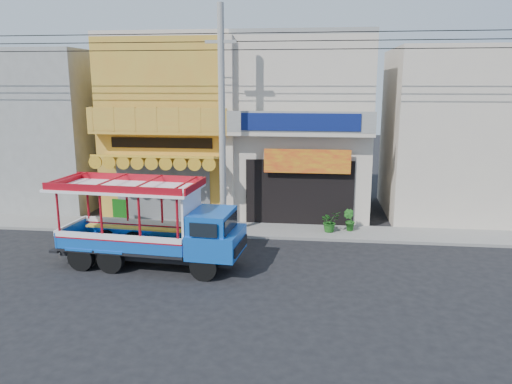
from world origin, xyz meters
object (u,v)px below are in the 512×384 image
songthaew_truck (162,226)px  potted_plant_b (349,220)px  utility_pole (226,111)px  potted_plant_a (330,221)px  green_sign (120,214)px

songthaew_truck → potted_plant_b: 8.01m
utility_pole → potted_plant_a: utility_pole is taller
potted_plant_b → utility_pole: bearing=47.2°
songthaew_truck → potted_plant_b: size_ratio=7.42×
songthaew_truck → green_sign: songthaew_truck is taller
potted_plant_a → songthaew_truck: bearing=-172.1°
potted_plant_a → potted_plant_b: bearing=-11.6°
utility_pole → green_sign: (-4.79, 0.72, -4.46)m
green_sign → potted_plant_b: bearing=1.2°
potted_plant_a → green_sign: bearing=149.4°
utility_pole → potted_plant_b: size_ratio=31.96×
utility_pole → potted_plant_a: 6.14m
potted_plant_a → potted_plant_b: 0.84m
potted_plant_a → potted_plant_b: potted_plant_b is taller
songthaew_truck → potted_plant_a: size_ratio=7.50×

